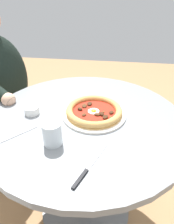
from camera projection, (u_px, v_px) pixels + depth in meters
name	position (u px, v px, depth m)	size (l,w,h in m)	color
ground_plane	(86.00, 210.00, 1.32)	(6.00, 6.00, 0.02)	#9E754C
dining_table	(85.00, 146.00, 1.01)	(0.91, 0.91, 0.74)	gray
pizza_on_plate	(94.00, 111.00, 0.91)	(0.29, 0.29, 0.04)	white
water_glass	(52.00, 135.00, 0.74)	(0.07, 0.07, 0.09)	silver
steak_knife	(86.00, 171.00, 0.64)	(0.21, 0.10, 0.01)	silver
ramekin_capers	(32.00, 110.00, 0.92)	(0.07, 0.07, 0.04)	white
fork_utensil	(19.00, 134.00, 0.80)	(0.13, 0.12, 0.00)	#BCBCC1
diner_person	(7.00, 108.00, 1.37)	(0.54, 0.45, 1.18)	#282833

